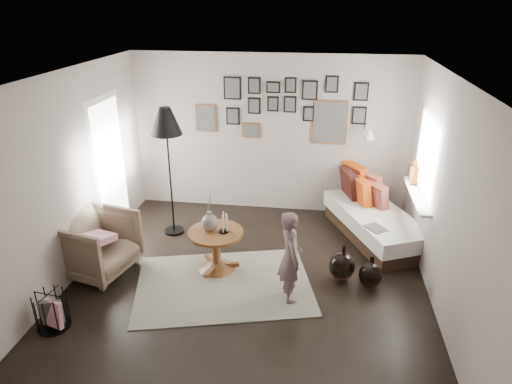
# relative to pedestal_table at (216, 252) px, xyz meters

# --- Properties ---
(ground) EXTENTS (4.80, 4.80, 0.00)m
(ground) POSITION_rel_pedestal_table_xyz_m (0.46, -0.35, -0.26)
(ground) COLOR black
(ground) RESTS_ON ground
(wall_back) EXTENTS (4.50, 0.00, 4.50)m
(wall_back) POSITION_rel_pedestal_table_xyz_m (0.46, 2.05, 1.04)
(wall_back) COLOR #A59890
(wall_back) RESTS_ON ground
(wall_front) EXTENTS (4.50, 0.00, 4.50)m
(wall_front) POSITION_rel_pedestal_table_xyz_m (0.46, -2.75, 1.04)
(wall_front) COLOR #A59890
(wall_front) RESTS_ON ground
(wall_left) EXTENTS (0.00, 4.80, 4.80)m
(wall_left) POSITION_rel_pedestal_table_xyz_m (-1.79, -0.35, 1.04)
(wall_left) COLOR #A59890
(wall_left) RESTS_ON ground
(wall_right) EXTENTS (0.00, 4.80, 4.80)m
(wall_right) POSITION_rel_pedestal_table_xyz_m (2.71, -0.35, 1.04)
(wall_right) COLOR #A59890
(wall_right) RESTS_ON ground
(ceiling) EXTENTS (4.80, 4.80, 0.00)m
(ceiling) POSITION_rel_pedestal_table_xyz_m (0.46, -0.35, 2.34)
(ceiling) COLOR white
(ceiling) RESTS_ON wall_back
(door_left) EXTENTS (0.00, 2.14, 2.14)m
(door_left) POSITION_rel_pedestal_table_xyz_m (-1.77, 0.85, 0.79)
(door_left) COLOR white
(door_left) RESTS_ON wall_left
(window_right) EXTENTS (0.15, 1.32, 1.30)m
(window_right) POSITION_rel_pedestal_table_xyz_m (2.64, 0.99, 0.67)
(window_right) COLOR white
(window_right) RESTS_ON wall_right
(gallery_wall) EXTENTS (2.74, 0.03, 1.08)m
(gallery_wall) POSITION_rel_pedestal_table_xyz_m (0.75, 2.03, 1.48)
(gallery_wall) COLOR brown
(gallery_wall) RESTS_ON wall_back
(wall_sconce) EXTENTS (0.18, 0.36, 0.16)m
(wall_sconce) POSITION_rel_pedestal_table_xyz_m (2.01, 1.78, 1.20)
(wall_sconce) COLOR white
(wall_sconce) RESTS_ON wall_back
(rug) EXTENTS (2.50, 2.03, 0.01)m
(rug) POSITION_rel_pedestal_table_xyz_m (0.17, -0.35, -0.26)
(rug) COLOR beige
(rug) RESTS_ON ground
(pedestal_table) EXTENTS (0.73, 0.73, 0.57)m
(pedestal_table) POSITION_rel_pedestal_table_xyz_m (0.00, 0.00, 0.00)
(pedestal_table) COLOR brown
(pedestal_table) RESTS_ON ground
(vase) EXTENTS (0.21, 0.21, 0.52)m
(vase) POSITION_rel_pedestal_table_xyz_m (-0.08, 0.02, 0.47)
(vase) COLOR black
(vase) RESTS_ON pedestal_table
(candles) EXTENTS (0.12, 0.12, 0.27)m
(candles) POSITION_rel_pedestal_table_xyz_m (0.11, 0.00, 0.44)
(candles) COLOR black
(candles) RESTS_ON pedestal_table
(daybed) EXTENTS (1.53, 2.07, 0.94)m
(daybed) POSITION_rel_pedestal_table_xyz_m (2.16, 1.30, 0.03)
(daybed) COLOR black
(daybed) RESTS_ON ground
(magazine_on_daybed) EXTENTS (0.34, 0.36, 0.02)m
(magazine_on_daybed) POSITION_rel_pedestal_table_xyz_m (2.11, 0.66, 0.18)
(magazine_on_daybed) COLOR black
(magazine_on_daybed) RESTS_ON daybed
(armchair) EXTENTS (1.08, 1.06, 0.82)m
(armchair) POSITION_rel_pedestal_table_xyz_m (-1.54, -0.27, 0.15)
(armchair) COLOR brown
(armchair) RESTS_ON ground
(armchair_cushion) EXTENTS (0.46, 0.47, 0.17)m
(armchair_cushion) POSITION_rel_pedestal_table_xyz_m (-1.54, -0.22, 0.22)
(armchair_cushion) COLOR silver
(armchair_cushion) RESTS_ON armchair
(floor_lamp) EXTENTS (0.46, 0.46, 1.96)m
(floor_lamp) POSITION_rel_pedestal_table_xyz_m (-0.90, 0.94, 1.43)
(floor_lamp) COLOR black
(floor_lamp) RESTS_ON ground
(magazine_basket) EXTENTS (0.38, 0.38, 0.43)m
(magazine_basket) POSITION_rel_pedestal_table_xyz_m (-1.53, -1.40, -0.05)
(magazine_basket) COLOR black
(magazine_basket) RESTS_ON ground
(demijohn_large) EXTENTS (0.33, 0.33, 0.50)m
(demijohn_large) POSITION_rel_pedestal_table_xyz_m (1.65, 0.00, -0.07)
(demijohn_large) COLOR black
(demijohn_large) RESTS_ON ground
(demijohn_small) EXTENTS (0.29, 0.29, 0.46)m
(demijohn_small) POSITION_rel_pedestal_table_xyz_m (2.00, -0.12, -0.09)
(demijohn_small) COLOR black
(demijohn_small) RESTS_ON ground
(child) EXTENTS (0.40, 0.49, 1.16)m
(child) POSITION_rel_pedestal_table_xyz_m (1.01, -0.50, 0.32)
(child) COLOR #675251
(child) RESTS_ON ground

